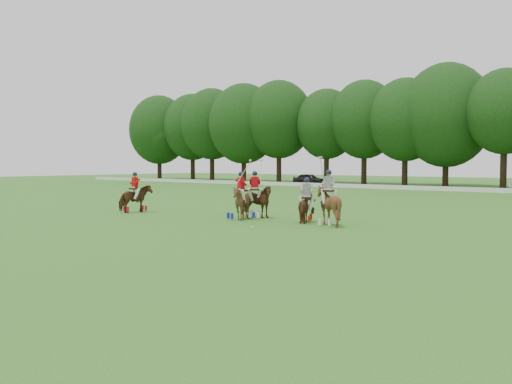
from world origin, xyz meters
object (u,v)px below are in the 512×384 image
Objects in this scene: polo_red_a at (135,198)px; polo_red_b at (255,201)px; polo_stripe_b at (329,205)px; car_left at (309,179)px; polo_ball at (252,227)px; polo_stripe_a at (307,207)px; polo_red_c at (241,202)px.

polo_red_a is 7.38m from polo_red_b.
polo_stripe_b is at bearing 5.90° from polo_red_a.
car_left reaches higher than polo_ball.
car_left is 1.83× the size of polo_red_a.
polo_red_a is at bearing -174.10° from polo_stripe_b.
polo_red_a is at bearing -167.37° from car_left.
polo_stripe_a is 0.69× the size of polo_stripe_b.
polo_red_c is 1.38× the size of polo_stripe_a.
polo_stripe_b reaches higher than polo_red_a.
polo_ball is at bearing -9.65° from polo_red_a.
polo_stripe_a is at bearing -2.27° from polo_red_b.
polo_red_b is at bearing 172.93° from polo_stripe_b.
polo_red_b reaches higher than polo_red_a.
polo_stripe_a is 23.16× the size of polo_ball.
polo_red_a is 11.93m from polo_stripe_b.
polo_red_c is (21.92, -38.10, 0.14)m from car_left.
car_left is 44.84m from polo_stripe_a.
car_left is 1.37× the size of polo_stripe_b.
polo_stripe_a is at bearing 162.88° from polo_stripe_b.
polo_stripe_a is at bearing 9.20° from polo_red_a.
polo_stripe_a reaches higher than polo_ball.
polo_stripe_b is at bearing 56.17° from polo_ball.
polo_ball is (2.76, -3.50, -0.81)m from polo_red_b.
polo_red_a is 10.52m from polo_stripe_a.
polo_red_b is (21.89, -37.01, 0.15)m from car_left.
polo_ball is (2.73, -2.41, -0.80)m from polo_red_c.
polo_stripe_b is 33.41× the size of polo_ball.
polo_stripe_a is (3.23, -0.13, -0.11)m from polo_red_b.
polo_red_b is 1.39× the size of polo_stripe_a.
polo_red_b is 4.75m from polo_stripe_b.
polo_red_c is (0.03, -1.09, -0.00)m from polo_red_b.
polo_stripe_b reaches higher than polo_ball.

